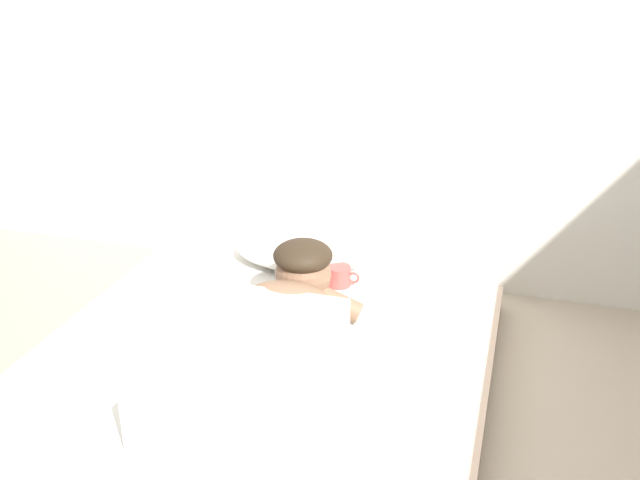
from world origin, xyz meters
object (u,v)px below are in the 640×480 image
at_px(coffee_cup, 339,276).
at_px(cell_phone, 218,312).
at_px(pillow, 301,251).
at_px(person_lying, 266,339).
at_px(bed, 266,379).

height_order(coffee_cup, cell_phone, coffee_cup).
relative_size(pillow, coffee_cup, 4.16).
relative_size(coffee_cup, cell_phone, 0.89).
bearing_deg(pillow, person_lying, -79.85).
distance_m(person_lying, coffee_cup, 0.61).
height_order(pillow, coffee_cup, pillow).
bearing_deg(cell_phone, person_lying, -44.79).
height_order(pillow, person_lying, person_lying).
relative_size(person_lying, cell_phone, 6.57).
bearing_deg(bed, cell_phone, 148.08).
height_order(bed, cell_phone, cell_phone).
bearing_deg(coffee_cup, bed, -104.98).
relative_size(bed, person_lying, 2.11).
distance_m(bed, coffee_cup, 0.51).
xyz_separation_m(coffee_cup, cell_phone, (-0.34, -0.33, -0.03)).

